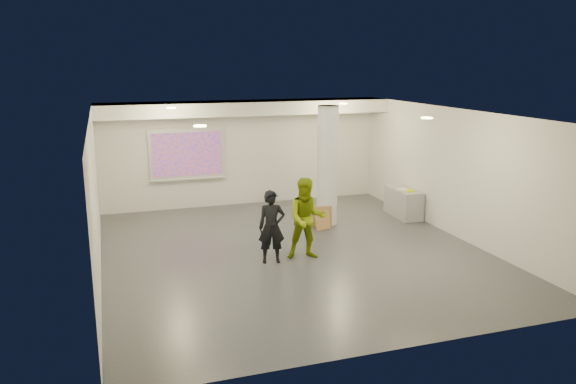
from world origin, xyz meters
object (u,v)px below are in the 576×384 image
object	(u,v)px
credenza	(403,203)
man	(307,219)
woman	(272,227)
projection_screen	(187,155)
column	(327,166)

from	to	relation	value
credenza	man	xyz separation A→B (m)	(-3.59, -2.28, 0.49)
credenza	woman	xyz separation A→B (m)	(-4.36, -2.29, 0.38)
projection_screen	man	xyz separation A→B (m)	(1.73, -4.90, -0.67)
column	man	size ratio (longest dim) A/B	1.75
credenza	woman	size ratio (longest dim) A/B	0.85
projection_screen	credenza	size ratio (longest dim) A/B	1.64
credenza	woman	world-z (taller)	woman
credenza	man	bearing A→B (deg)	-145.48
credenza	projection_screen	bearing A→B (deg)	155.84
projection_screen	woman	distance (m)	5.07
credenza	column	bearing A→B (deg)	-177.19
woman	credenza	bearing A→B (deg)	37.54
projection_screen	woman	xyz separation A→B (m)	(0.96, -4.91, -0.77)
credenza	woman	bearing A→B (deg)	-150.16
column	credenza	distance (m)	2.49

